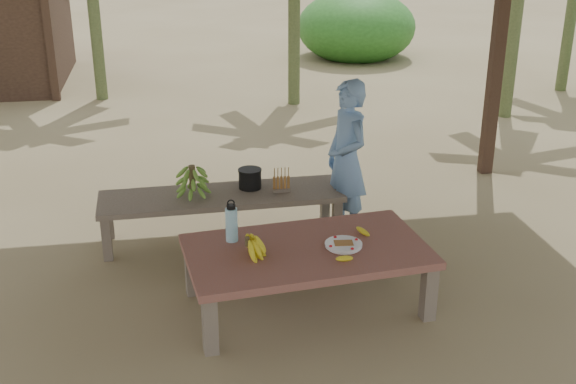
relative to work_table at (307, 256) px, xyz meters
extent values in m
plane|color=brown|center=(-0.19, 0.28, -0.43)|extent=(80.00, 80.00, 0.00)
cube|color=black|center=(2.61, 2.58, 0.92)|extent=(0.13, 0.13, 2.70)
cube|color=brown|center=(-0.77, -0.50, -0.21)|extent=(0.11, 0.11, 0.44)
cube|color=brown|center=(0.86, -0.33, -0.21)|extent=(0.11, 0.11, 0.44)
cube|color=brown|center=(-0.86, 0.33, -0.21)|extent=(0.11, 0.11, 0.44)
cube|color=brown|center=(0.77, 0.50, -0.21)|extent=(0.11, 0.11, 0.44)
cube|color=maroon|center=(0.00, 0.00, 0.04)|extent=(1.89, 1.18, 0.06)
cube|color=brown|center=(-1.56, 1.05, -0.23)|extent=(0.08, 0.08, 0.40)
cube|color=brown|center=(0.50, 1.10, -0.23)|extent=(0.08, 0.08, 0.40)
cube|color=brown|center=(-1.57, 1.51, -0.23)|extent=(0.08, 0.08, 0.40)
cube|color=brown|center=(0.49, 1.56, -0.23)|extent=(0.08, 0.08, 0.40)
cube|color=brown|center=(-0.54, 1.30, -0.01)|extent=(2.21, 0.65, 0.05)
cylinder|color=white|center=(0.27, -0.03, 0.07)|extent=(0.26, 0.26, 0.01)
cylinder|color=white|center=(0.27, -0.03, 0.09)|extent=(0.28, 0.28, 0.02)
cube|color=brown|center=(0.27, -0.03, 0.09)|extent=(0.15, 0.11, 0.02)
ellipsoid|color=yellow|center=(0.22, -0.26, 0.09)|extent=(0.15, 0.09, 0.04)
ellipsoid|color=yellow|center=(0.48, 0.16, 0.09)|extent=(0.12, 0.15, 0.04)
cylinder|color=#40A9C8|center=(-0.54, 0.22, 0.20)|extent=(0.09, 0.09, 0.27)
cylinder|color=black|center=(-0.54, 0.22, 0.35)|extent=(0.07, 0.07, 0.03)
torus|color=black|center=(-0.54, 0.22, 0.38)|extent=(0.06, 0.01, 0.06)
cylinder|color=black|center=(-0.26, 1.41, 0.10)|extent=(0.21, 0.21, 0.18)
imported|color=#688FC5|center=(0.61, 1.24, 0.30)|extent=(0.47, 0.61, 1.47)
cylinder|color=#596638|center=(0.96, 5.96, 0.97)|extent=(0.18, 0.18, 2.80)
camera|label=1|loc=(-0.96, -4.77, 2.48)|focal=45.00mm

